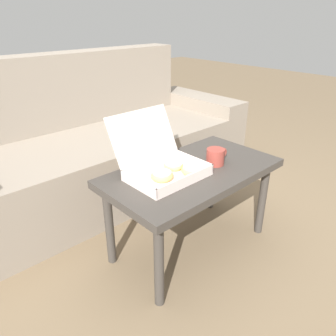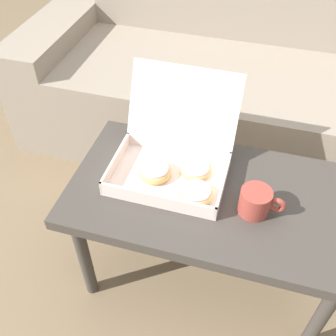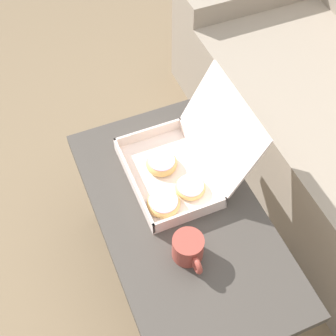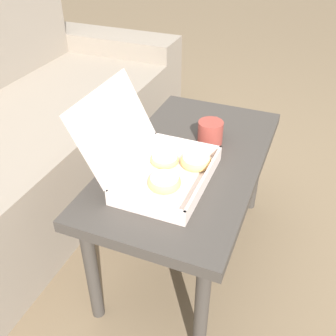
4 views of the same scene
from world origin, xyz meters
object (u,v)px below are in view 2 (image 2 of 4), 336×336
(coffee_table, at_px, (211,204))
(coffee_mug, at_px, (256,202))
(pastry_box, at_px, (176,161))
(couch, at_px, (247,84))

(coffee_table, distance_m, coffee_mug, 0.17)
(coffee_table, height_order, pastry_box, pastry_box)
(couch, bearing_deg, coffee_mug, -81.96)
(coffee_table, height_order, coffee_mug, coffee_mug)
(coffee_mug, bearing_deg, pastry_box, 161.42)
(couch, xyz_separation_m, coffee_mug, (0.13, -0.95, 0.21))
(couch, height_order, pastry_box, couch)
(pastry_box, bearing_deg, coffee_table, -21.44)
(pastry_box, distance_m, coffee_mug, 0.28)
(pastry_box, xyz_separation_m, coffee_mug, (0.27, -0.09, -0.01))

